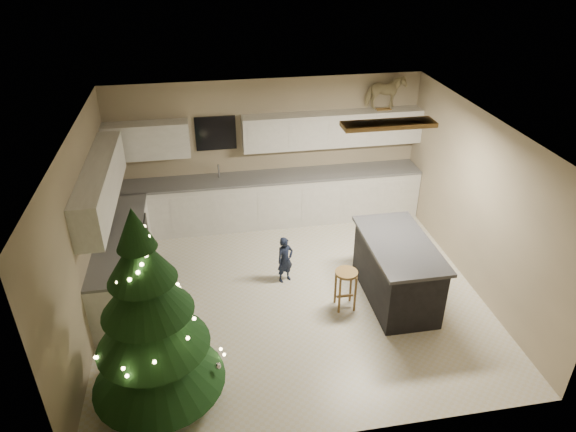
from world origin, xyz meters
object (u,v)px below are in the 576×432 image
Objects in this scene: island at (396,270)px; christmas_tree at (151,327)px; bar_stool at (346,280)px; toddler at (285,260)px; rocking_horse at (385,93)px.

island is 3.61m from christmas_tree.
bar_stool is 0.25× the size of christmas_tree.
christmas_tree is 3.30× the size of toddler.
toddler reaches higher than bar_stool.
toddler is (1.81, 1.96, -0.65)m from christmas_tree.
island is 2.75× the size of bar_stool.
rocking_horse reaches higher than christmas_tree.
toddler is (-0.74, 0.78, -0.08)m from bar_stool.
christmas_tree is 3.62× the size of rocking_horse.
bar_stool is 3.57m from rocking_horse.
rocking_horse is at bearing 19.19° from toddler.
rocking_horse is at bearing 45.14° from christmas_tree.
toddler is 1.10× the size of rocking_horse.
rocking_horse is (2.10, 1.96, 1.93)m from toddler.
toddler is at bearing 155.81° from island.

